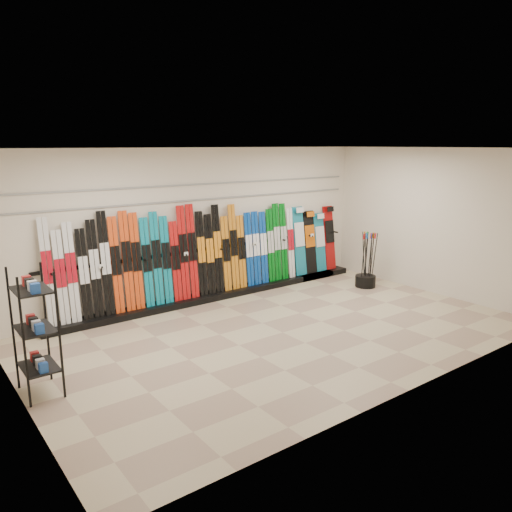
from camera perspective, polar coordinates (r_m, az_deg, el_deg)
floor at (r=8.40m, az=3.07°, el=-8.73°), size 8.00×8.00×0.00m
back_wall at (r=9.99m, az=-6.09°, el=3.61°), size 8.00×0.00×8.00m
left_wall at (r=6.27m, az=-26.11°, el=-3.11°), size 0.00×5.00×5.00m
right_wall at (r=10.95m, az=19.46°, el=3.75°), size 0.00×5.00×5.00m
ceiling at (r=7.82m, az=3.33°, el=12.19°), size 8.00×8.00×0.00m
ski_rack_base at (r=10.25m, az=-4.18°, el=-4.40°), size 8.00×0.40×0.12m
skis at (r=9.70m, az=-7.93°, el=-0.01°), size 5.37×0.20×1.83m
snowboards at (r=11.73m, az=6.67°, el=1.74°), size 1.27×0.24×1.56m
accessory_rack at (r=6.76m, az=-23.88°, el=-8.01°), size 0.40×0.60×1.61m
pole_bin at (r=11.21m, az=12.39°, el=-2.81°), size 0.44×0.44×0.25m
ski_poles at (r=11.10m, az=12.65°, el=-0.40°), size 0.33×0.32×1.18m
slatwall_rail_0 at (r=9.91m, az=-6.10°, el=6.45°), size 7.60×0.02×0.03m
slatwall_rail_1 at (r=9.88m, az=-6.14°, el=8.18°), size 7.60×0.02×0.03m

